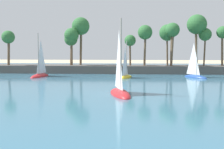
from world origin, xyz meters
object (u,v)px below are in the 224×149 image
sailboat_near_shore (126,74)px  sailboat_mid_bay (120,87)px  sailboat_far_left (195,74)px  sailboat_toward_headland (40,73)px

sailboat_near_shore → sailboat_mid_bay: 19.72m
sailboat_mid_bay → sailboat_far_left: bearing=56.7°
sailboat_near_shore → sailboat_far_left: bearing=5.0°
sailboat_mid_bay → sailboat_toward_headland: bearing=129.2°
sailboat_mid_bay → sailboat_far_left: (13.71, 20.87, -0.15)m
sailboat_toward_headland → sailboat_far_left: (30.42, 0.38, -0.09)m
sailboat_near_shore → sailboat_toward_headland: bearing=177.4°
sailboat_toward_headland → sailboat_near_shore: bearing=-2.6°
sailboat_far_left → sailboat_mid_bay: bearing=-123.3°
sailboat_near_shore → sailboat_far_left: size_ratio=0.91×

